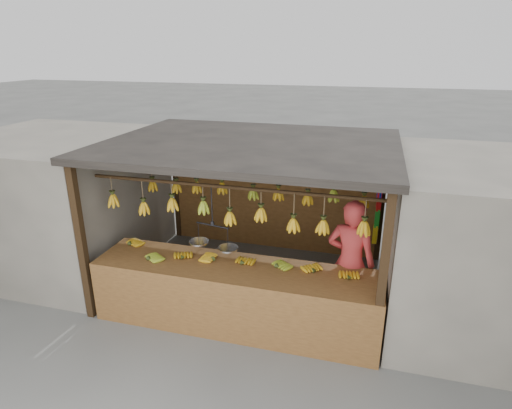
% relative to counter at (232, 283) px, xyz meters
% --- Properties ---
extents(ground, '(80.00, 80.00, 0.00)m').
position_rel_counter_xyz_m(ground, '(-0.09, 1.23, -0.72)').
color(ground, '#5B5B57').
extents(stall, '(4.30, 3.30, 2.40)m').
position_rel_counter_xyz_m(stall, '(-0.09, 1.56, 1.25)').
color(stall, black).
rests_on(stall, ground).
extents(neighbor_left, '(3.00, 3.00, 2.30)m').
position_rel_counter_xyz_m(neighbor_left, '(-3.69, 1.23, 0.43)').
color(neighbor_left, slate).
rests_on(neighbor_left, ground).
extents(neighbor_right, '(3.00, 3.00, 2.30)m').
position_rel_counter_xyz_m(neighbor_right, '(3.51, 1.23, 0.43)').
color(neighbor_right, slate).
rests_on(neighbor_right, ground).
extents(counter, '(3.95, 0.90, 0.96)m').
position_rel_counter_xyz_m(counter, '(0.00, 0.00, 0.00)').
color(counter, brown).
rests_on(counter, ground).
extents(hanging_bananas, '(3.64, 2.25, 0.39)m').
position_rel_counter_xyz_m(hanging_bananas, '(-0.09, 1.23, 0.90)').
color(hanging_bananas, '#C99215').
rests_on(hanging_bananas, ground).
extents(balance_scale, '(0.73, 0.36, 0.88)m').
position_rel_counter_xyz_m(balance_scale, '(-0.34, 0.23, 0.46)').
color(balance_scale, black).
rests_on(balance_scale, ground).
extents(vendor, '(0.74, 0.56, 1.84)m').
position_rel_counter_xyz_m(vendor, '(1.51, 0.63, 0.20)').
color(vendor, '#BF3333').
rests_on(vendor, ground).
extents(bag_bundles, '(0.08, 0.26, 1.20)m').
position_rel_counter_xyz_m(bag_bundles, '(1.85, 2.58, 0.31)').
color(bag_bundles, '#1426BF').
rests_on(bag_bundles, ground).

